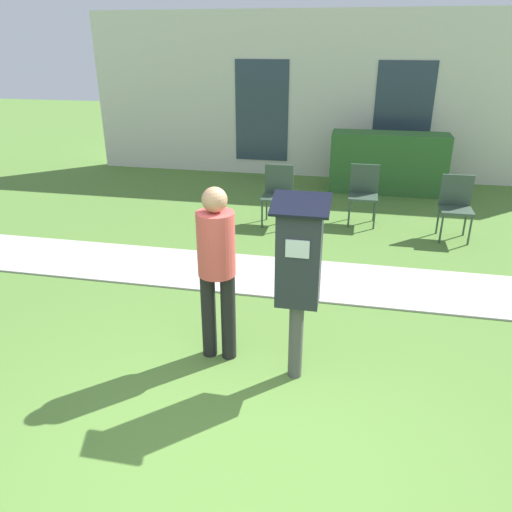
# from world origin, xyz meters

# --- Properties ---
(ground_plane) EXTENTS (40.00, 40.00, 0.00)m
(ground_plane) POSITION_xyz_m (0.00, 0.00, 0.00)
(ground_plane) COLOR #517A33
(sidewalk) EXTENTS (12.00, 1.10, 0.02)m
(sidewalk) POSITION_xyz_m (0.00, 2.93, 0.01)
(sidewalk) COLOR #B7B2A8
(sidewalk) RESTS_ON ground
(building_facade) EXTENTS (10.00, 0.26, 3.20)m
(building_facade) POSITION_xyz_m (0.00, 8.02, 1.60)
(building_facade) COLOR silver
(building_facade) RESTS_ON ground
(parking_meter) EXTENTS (0.44, 0.31, 1.59)m
(parking_meter) POSITION_xyz_m (0.24, 1.05, 1.02)
(parking_meter) COLOR #4C4C4C
(parking_meter) RESTS_ON ground
(person_standing) EXTENTS (0.32, 0.32, 1.58)m
(person_standing) POSITION_xyz_m (-0.47, 1.21, 0.93)
(person_standing) COLOR black
(person_standing) RESTS_ON ground
(outdoor_chair_left) EXTENTS (0.44, 0.44, 0.90)m
(outdoor_chair_left) POSITION_xyz_m (-0.55, 4.87, 0.53)
(outdoor_chair_left) COLOR #334738
(outdoor_chair_left) RESTS_ON ground
(outdoor_chair_middle) EXTENTS (0.44, 0.44, 0.90)m
(outdoor_chair_middle) POSITION_xyz_m (0.74, 5.16, 0.53)
(outdoor_chair_middle) COLOR #334738
(outdoor_chair_middle) RESTS_ON ground
(outdoor_chair_right) EXTENTS (0.44, 0.44, 0.90)m
(outdoor_chair_right) POSITION_xyz_m (2.03, 4.77, 0.53)
(outdoor_chair_right) COLOR #334738
(outdoor_chair_right) RESTS_ON ground
(hedge_row) EXTENTS (2.10, 0.60, 1.10)m
(hedge_row) POSITION_xyz_m (1.17, 7.01, 0.55)
(hedge_row) COLOR #33662D
(hedge_row) RESTS_ON ground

